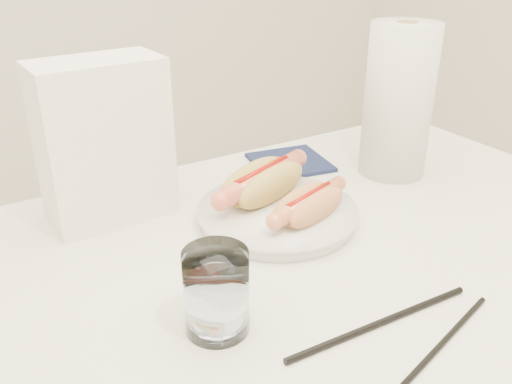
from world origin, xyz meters
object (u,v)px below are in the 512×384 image
plate (277,216)px  napkin_box (104,142)px  table (291,313)px  paper_towel_roll (398,101)px  hotdog_left (262,182)px  water_glass (216,292)px  hotdog_right (309,205)px

plate → napkin_box: bearing=143.5°
table → napkin_box: bearing=116.8°
paper_towel_roll → table: bearing=-152.4°
hotdog_left → paper_towel_roll: paper_towel_roll is taller
hotdog_left → napkin_box: bearing=132.3°
table → water_glass: 0.17m
table → hotdog_right: 0.16m
table → plate: 0.16m
hotdog_right → plate: bearing=102.3°
hotdog_right → paper_towel_roll: (0.25, 0.09, 0.09)m
hotdog_left → paper_towel_roll: bearing=-21.1°
hotdog_left → plate: bearing=-115.2°
table → hotdog_right: hotdog_right is taller
table → paper_towel_roll: (0.34, 0.18, 0.19)m
hotdog_right → paper_towel_roll: bearing=1.8°
hotdog_left → water_glass: water_glass is taller
paper_towel_roll → hotdog_right: bearing=-160.1°
plate → hotdog_left: (0.00, 0.05, 0.04)m
hotdog_left → napkin_box: 0.24m
hotdog_right → paper_towel_roll: size_ratio=0.60×
hotdog_right → hotdog_left: bearing=85.4°
hotdog_right → napkin_box: 0.31m
hotdog_right → paper_towel_roll: paper_towel_roll is taller
hotdog_left → paper_towel_roll: 0.29m
hotdog_left → water_glass: size_ratio=1.99×
hotdog_right → water_glass: (-0.22, -0.13, 0.01)m
hotdog_left → water_glass: bearing=-153.1°
hotdog_right → napkin_box: bearing=121.7°
napkin_box → hotdog_right: bearing=-42.8°
table → hotdog_right: (0.09, 0.09, 0.10)m
plate → paper_towel_roll: (0.28, 0.05, 0.12)m
table → hotdog_left: hotdog_left is taller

